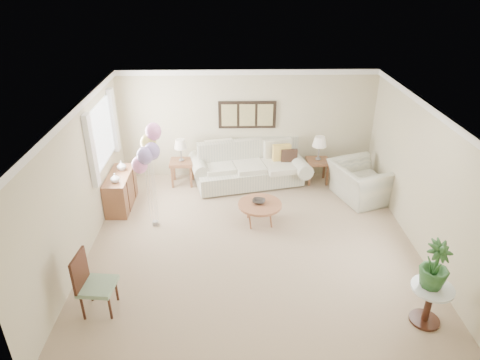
{
  "coord_description": "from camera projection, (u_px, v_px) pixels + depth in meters",
  "views": [
    {
      "loc": [
        -0.39,
        -6.6,
        4.72
      ],
      "look_at": [
        -0.22,
        0.6,
        1.05
      ],
      "focal_mm": 32.0,
      "sensor_mm": 36.0,
      "label": 1
    }
  ],
  "objects": [
    {
      "name": "room_shell",
      "position": [
        247.0,
        164.0,
        7.37
      ],
      "size": [
        6.04,
        6.04,
        2.6
      ],
      "color": "#C0B69C",
      "rests_on": "ground"
    },
    {
      "name": "vase_sage",
      "position": [
        121.0,
        166.0,
        9.14
      ],
      "size": [
        0.21,
        0.21,
        0.2
      ],
      "primitive_type": "imported",
      "rotation": [
        0.0,
        0.0,
        -0.08
      ],
      "color": "#BDBEBC",
      "rests_on": "credenza"
    },
    {
      "name": "credenza",
      "position": [
        121.0,
        190.0,
        9.14
      ],
      "size": [
        0.46,
        1.2,
        0.74
      ],
      "color": "#945E3A",
      "rests_on": "ground"
    },
    {
      "name": "potted_plant",
      "position": [
        435.0,
        265.0,
        5.88
      ],
      "size": [
        0.53,
        0.53,
        0.72
      ],
      "primitive_type": "imported",
      "rotation": [
        0.0,
        0.0,
        0.42
      ],
      "color": "#23531E",
      "rests_on": "side_table"
    },
    {
      "name": "ground_plane",
      "position": [
        253.0,
        244.0,
        8.03
      ],
      "size": [
        6.0,
        6.0,
        0.0
      ],
      "primitive_type": "plane",
      "color": "tan"
    },
    {
      "name": "wall_art_triptych",
      "position": [
        247.0,
        115.0,
        9.96
      ],
      "size": [
        1.35,
        0.06,
        0.65
      ],
      "color": "black",
      "rests_on": "ground"
    },
    {
      "name": "sofa",
      "position": [
        249.0,
        168.0,
        10.1
      ],
      "size": [
        2.9,
        1.52,
        0.99
      ],
      "color": "beige",
      "rests_on": "ground"
    },
    {
      "name": "lamp_right",
      "position": [
        320.0,
        142.0,
        9.87
      ],
      "size": [
        0.33,
        0.33,
        0.58
      ],
      "color": "gray",
      "rests_on": "end_table_right"
    },
    {
      "name": "end_table_left",
      "position": [
        182.0,
        165.0,
        10.01
      ],
      "size": [
        0.54,
        0.5,
        0.59
      ],
      "color": "#945E3A",
      "rests_on": "ground"
    },
    {
      "name": "end_table_right",
      "position": [
        318.0,
        163.0,
        10.11
      ],
      "size": [
        0.52,
        0.48,
        0.57
      ],
      "color": "#945E3A",
      "rests_on": "ground"
    },
    {
      "name": "side_table",
      "position": [
        431.0,
        296.0,
        6.09
      ],
      "size": [
        0.59,
        0.59,
        0.64
      ],
      "color": "silver",
      "rests_on": "ground"
    },
    {
      "name": "accent_chair",
      "position": [
        92.0,
        282.0,
        6.28
      ],
      "size": [
        0.54,
        0.54,
        1.02
      ],
      "color": "gray",
      "rests_on": "ground"
    },
    {
      "name": "armchair",
      "position": [
        360.0,
        182.0,
        9.42
      ],
      "size": [
        1.44,
        1.53,
        0.81
      ],
      "primitive_type": "imported",
      "rotation": [
        0.0,
        0.0,
        1.9
      ],
      "color": "beige",
      "rests_on": "ground"
    },
    {
      "name": "coffee_table",
      "position": [
        260.0,
        205.0,
        8.51
      ],
      "size": [
        0.88,
        0.88,
        0.44
      ],
      "color": "#905E3C",
      "rests_on": "ground"
    },
    {
      "name": "decor_bowl",
      "position": [
        259.0,
        201.0,
        8.51
      ],
      "size": [
        0.3,
        0.3,
        0.06
      ],
      "primitive_type": "imported",
      "rotation": [
        0.0,
        0.0,
        -0.2
      ],
      "color": "#2B2623",
      "rests_on": "coffee_table"
    },
    {
      "name": "balloon_cluster",
      "position": [
        148.0,
        150.0,
        7.88
      ],
      "size": [
        0.56,
        0.57,
        2.12
      ],
      "color": "gray",
      "rests_on": "ground"
    },
    {
      "name": "vase_white",
      "position": [
        115.0,
        178.0,
        8.63
      ],
      "size": [
        0.2,
        0.2,
        0.2
      ],
      "primitive_type": "imported",
      "rotation": [
        0.0,
        0.0,
        -0.08
      ],
      "color": "silver",
      "rests_on": "credenza"
    },
    {
      "name": "lamp_left",
      "position": [
        181.0,
        145.0,
        9.78
      ],
      "size": [
        0.3,
        0.3,
        0.53
      ],
      "color": "gray",
      "rests_on": "end_table_left"
    }
  ]
}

